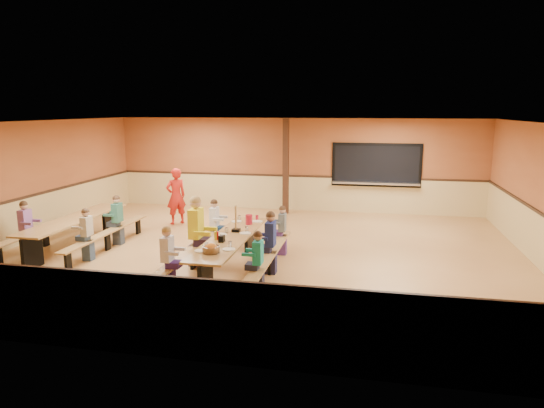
# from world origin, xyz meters

# --- Properties ---
(ground) EXTENTS (12.00, 12.00, 0.00)m
(ground) POSITION_xyz_m (0.00, 0.00, 0.00)
(ground) COLOR #9F6D3C
(ground) RESTS_ON ground
(room_envelope) EXTENTS (12.04, 10.04, 3.02)m
(room_envelope) POSITION_xyz_m (0.00, 0.00, 0.69)
(room_envelope) COLOR #9C552D
(room_envelope) RESTS_ON ground
(kitchen_pass_through) EXTENTS (2.78, 0.28, 1.38)m
(kitchen_pass_through) POSITION_xyz_m (2.60, 4.96, 1.49)
(kitchen_pass_through) COLOR black
(kitchen_pass_through) RESTS_ON ground
(structural_post) EXTENTS (0.18, 0.18, 3.00)m
(structural_post) POSITION_xyz_m (-0.20, 4.40, 1.50)
(structural_post) COLOR black
(structural_post) RESTS_ON ground
(cafeteria_table_main) EXTENTS (1.91, 3.70, 0.74)m
(cafeteria_table_main) POSITION_xyz_m (-0.32, -1.41, 0.53)
(cafeteria_table_main) COLOR #A27840
(cafeteria_table_main) RESTS_ON ground
(cafeteria_table_second) EXTENTS (1.91, 3.70, 0.74)m
(cafeteria_table_second) POSITION_xyz_m (-4.44, -0.52, 0.53)
(cafeteria_table_second) COLOR #A27840
(cafeteria_table_second) RESTS_ON ground
(seated_child_white_left) EXTENTS (0.36, 0.30, 1.20)m
(seated_child_white_left) POSITION_xyz_m (-1.15, -2.66, 0.60)
(seated_child_white_left) COLOR silver
(seated_child_white_left) RESTS_ON ground
(seated_adult_yellow) EXTENTS (0.50, 0.41, 1.48)m
(seated_adult_yellow) POSITION_xyz_m (-1.15, -1.17, 0.74)
(seated_adult_yellow) COLOR yellow
(seated_adult_yellow) RESTS_ON ground
(seated_child_grey_left) EXTENTS (0.36, 0.29, 1.19)m
(seated_child_grey_left) POSITION_xyz_m (-1.15, 0.06, 0.59)
(seated_child_grey_left) COLOR white
(seated_child_grey_left) RESTS_ON ground
(seated_child_teal_right) EXTENTS (0.34, 0.28, 1.15)m
(seated_child_teal_right) POSITION_xyz_m (0.50, -2.47, 0.57)
(seated_child_teal_right) COLOR teal
(seated_child_teal_right) RESTS_ON ground
(seated_child_navy_right) EXTENTS (0.40, 0.32, 1.27)m
(seated_child_navy_right) POSITION_xyz_m (0.50, -1.36, 0.63)
(seated_child_navy_right) COLOR navy
(seated_child_navy_right) RESTS_ON ground
(seated_child_char_right) EXTENTS (0.33, 0.27, 1.12)m
(seated_child_char_right) POSITION_xyz_m (0.50, -0.04, 0.56)
(seated_child_char_right) COLOR #545C5F
(seated_child_char_right) RESTS_ON ground
(seated_child_purple_sec) EXTENTS (0.38, 0.31, 1.22)m
(seated_child_purple_sec) POSITION_xyz_m (-5.27, -1.17, 0.61)
(seated_child_purple_sec) COLOR #87558D
(seated_child_purple_sec) RESTS_ON ground
(seated_child_green_sec) EXTENTS (0.37, 0.30, 1.21)m
(seated_child_green_sec) POSITION_xyz_m (-3.62, -0.00, 0.60)
(seated_child_green_sec) COLOR #316C59
(seated_child_green_sec) RESTS_ON ground
(seated_child_tan_sec) EXTENTS (0.34, 0.28, 1.16)m
(seated_child_tan_sec) POSITION_xyz_m (-3.62, -1.32, 0.58)
(seated_child_tan_sec) COLOR #AEA58E
(seated_child_tan_sec) RESTS_ON ground
(standing_woman) EXTENTS (0.69, 0.69, 1.63)m
(standing_woman) POSITION_xyz_m (-3.05, 2.33, 0.81)
(standing_woman) COLOR red
(standing_woman) RESTS_ON ground
(punch_pitcher) EXTENTS (0.16, 0.16, 0.22)m
(punch_pitcher) POSITION_xyz_m (-0.21, -0.30, 0.85)
(punch_pitcher) COLOR #B2172D
(punch_pitcher) RESTS_ON cafeteria_table_main
(chip_bowl) EXTENTS (0.32, 0.32, 0.15)m
(chip_bowl) POSITION_xyz_m (-0.35, -2.56, 0.81)
(chip_bowl) COLOR orange
(chip_bowl) RESTS_ON cafeteria_table_main
(napkin_dispenser) EXTENTS (0.10, 0.14, 0.13)m
(napkin_dispenser) POSITION_xyz_m (-0.37, -1.83, 0.80)
(napkin_dispenser) COLOR black
(napkin_dispenser) RESTS_ON cafeteria_table_main
(condiment_mustard) EXTENTS (0.06, 0.06, 0.17)m
(condiment_mustard) POSITION_xyz_m (-0.54, -1.72, 0.82)
(condiment_mustard) COLOR yellow
(condiment_mustard) RESTS_ON cafeteria_table_main
(condiment_ketchup) EXTENTS (0.06, 0.06, 0.17)m
(condiment_ketchup) POSITION_xyz_m (-0.51, -1.70, 0.82)
(condiment_ketchup) COLOR #B2140F
(condiment_ketchup) RESTS_ON cafeteria_table_main
(table_paddle) EXTENTS (0.16, 0.16, 0.56)m
(table_paddle) POSITION_xyz_m (-0.32, -1.00, 0.88)
(table_paddle) COLOR black
(table_paddle) RESTS_ON cafeteria_table_main
(place_settings) EXTENTS (0.65, 3.30, 0.11)m
(place_settings) POSITION_xyz_m (-0.32, -1.41, 0.80)
(place_settings) COLOR beige
(place_settings) RESTS_ON cafeteria_table_main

